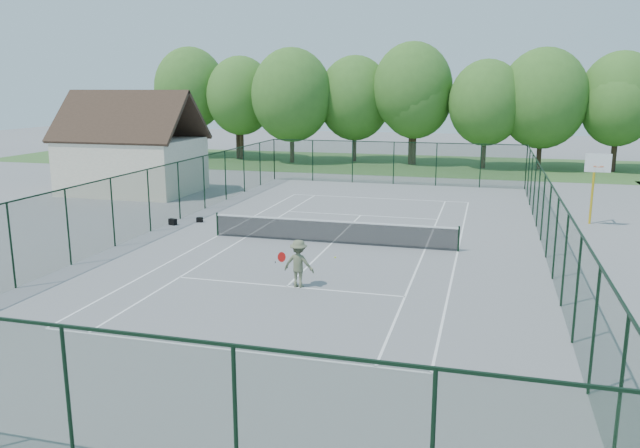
{
  "coord_description": "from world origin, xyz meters",
  "views": [
    {
      "loc": [
        6.54,
        -26.07,
        6.78
      ],
      "look_at": [
        0.0,
        -2.0,
        1.3
      ],
      "focal_mm": 35.0,
      "sensor_mm": 36.0,
      "label": 1
    }
  ],
  "objects_px": {
    "tennis_net": "(332,231)",
    "sports_bag_a": "(173,222)",
    "basketball_goal": "(596,175)",
    "tennis_player": "(299,264)"
  },
  "relations": [
    {
      "from": "tennis_net",
      "to": "tennis_player",
      "type": "relative_size",
      "value": 5.25
    },
    {
      "from": "basketball_goal",
      "to": "sports_bag_a",
      "type": "distance_m",
      "value": 21.15
    },
    {
      "from": "tennis_net",
      "to": "sports_bag_a",
      "type": "distance_m",
      "value": 8.81
    },
    {
      "from": "basketball_goal",
      "to": "sports_bag_a",
      "type": "bearing_deg",
      "value": -165.28
    },
    {
      "from": "tennis_net",
      "to": "basketball_goal",
      "type": "distance_m",
      "value": 13.69
    },
    {
      "from": "tennis_net",
      "to": "tennis_player",
      "type": "distance_m",
      "value": 6.32
    },
    {
      "from": "sports_bag_a",
      "to": "basketball_goal",
      "type": "bearing_deg",
      "value": 32.5
    },
    {
      "from": "tennis_net",
      "to": "sports_bag_a",
      "type": "relative_size",
      "value": 28.17
    },
    {
      "from": "sports_bag_a",
      "to": "tennis_player",
      "type": "height_order",
      "value": "tennis_player"
    },
    {
      "from": "tennis_player",
      "to": "tennis_net",
      "type": "bearing_deg",
      "value": 93.69
    }
  ]
}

